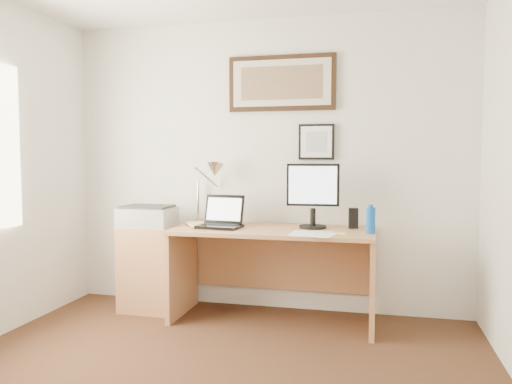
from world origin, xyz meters
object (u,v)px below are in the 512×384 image
(laptop, at_px, (221,220))
(printer, at_px, (148,216))
(lcd_monitor, at_px, (313,192))
(desk, at_px, (275,256))
(book, at_px, (189,225))
(side_cabinet, at_px, (153,268))
(water_bottle, at_px, (371,220))

(laptop, xyz_separation_m, printer, (-0.67, 0.04, 0.01))
(lcd_monitor, height_order, printer, lcd_monitor)
(printer, bearing_deg, desk, 3.07)
(book, relative_size, desk, 0.19)
(desk, relative_size, laptop, 4.40)
(laptop, bearing_deg, lcd_monitor, 8.82)
(laptop, xyz_separation_m, lcd_monitor, (0.73, 0.11, 0.23))
(side_cabinet, relative_size, book, 2.40)
(side_cabinet, bearing_deg, lcd_monitor, 2.18)
(side_cabinet, height_order, printer, printer)
(desk, height_order, laptop, laptop)
(side_cabinet, distance_m, water_bottle, 1.90)
(book, distance_m, desk, 0.75)
(water_bottle, distance_m, lcd_monitor, 0.52)
(desk, xyz_separation_m, lcd_monitor, (0.30, 0.02, 0.53))
(water_bottle, height_order, laptop, laptop)
(desk, bearing_deg, printer, -176.93)
(side_cabinet, xyz_separation_m, lcd_monitor, (1.37, 0.05, 0.68))
(printer, bearing_deg, lcd_monitor, 3.11)
(book, height_order, laptop, laptop)
(desk, bearing_deg, lcd_monitor, 3.23)
(water_bottle, relative_size, laptop, 0.54)
(water_bottle, bearing_deg, lcd_monitor, 159.14)
(water_bottle, distance_m, laptop, 1.19)
(side_cabinet, bearing_deg, laptop, -5.50)
(book, height_order, lcd_monitor, lcd_monitor)
(desk, bearing_deg, side_cabinet, -178.11)
(desk, bearing_deg, water_bottle, -11.66)
(laptop, bearing_deg, book, -173.90)
(laptop, relative_size, lcd_monitor, 0.70)
(water_bottle, xyz_separation_m, laptop, (-1.19, 0.06, -0.04))
(printer, bearing_deg, water_bottle, -3.00)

